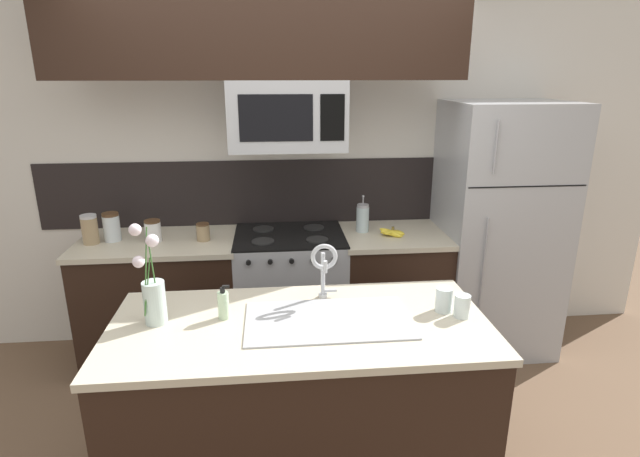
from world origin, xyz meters
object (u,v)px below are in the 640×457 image
(microwave, at_px, (287,115))
(dish_soap_bottle, at_px, (223,305))
(stove_range, at_px, (291,295))
(storage_jar_medium, at_px, (112,227))
(storage_jar_tall, at_px, (90,229))
(storage_jar_short, at_px, (153,231))
(banana_bunch, at_px, (393,233))
(refrigerator, at_px, (497,229))
(flower_vase, at_px, (153,296))
(french_press, at_px, (363,218))
(drinking_glass, at_px, (444,300))
(storage_jar_squat, at_px, (203,232))
(sink_faucet, at_px, (324,264))
(spare_glass, at_px, (462,306))

(microwave, relative_size, dish_soap_bottle, 4.51)
(stove_range, distance_m, storage_jar_medium, 1.31)
(storage_jar_tall, height_order, storage_jar_short, storage_jar_tall)
(banana_bunch, height_order, dish_soap_bottle, dish_soap_bottle)
(refrigerator, height_order, storage_jar_short, refrigerator)
(banana_bunch, height_order, flower_vase, flower_vase)
(microwave, xyz_separation_m, french_press, (0.52, 0.08, -0.73))
(stove_range, distance_m, french_press, 0.76)
(storage_jar_medium, bearing_deg, drinking_glass, -33.17)
(banana_bunch, bearing_deg, storage_jar_squat, 178.72)
(refrigerator, relative_size, dish_soap_bottle, 11.00)
(banana_bunch, bearing_deg, dish_soap_bottle, -133.67)
(microwave, bearing_deg, storage_jar_medium, 177.84)
(storage_jar_squat, bearing_deg, stove_range, 3.03)
(banana_bunch, bearing_deg, storage_jar_tall, 178.94)
(storage_jar_squat, xyz_separation_m, french_press, (1.11, 0.09, 0.04))
(storage_jar_short, relative_size, banana_bunch, 0.78)
(stove_range, relative_size, microwave, 1.25)
(storage_jar_squat, xyz_separation_m, flower_vase, (-0.07, -1.16, 0.08))
(refrigerator, distance_m, storage_jar_short, 2.42)
(stove_range, height_order, refrigerator, refrigerator)
(drinking_glass, xyz_separation_m, flower_vase, (-1.34, 0.01, 0.08))
(storage_jar_medium, xyz_separation_m, storage_jar_short, (0.28, -0.05, -0.02))
(storage_jar_tall, relative_size, drinking_glass, 1.65)
(storage_jar_tall, distance_m, banana_bunch, 2.04)
(storage_jar_medium, xyz_separation_m, french_press, (1.72, 0.04, 0.00))
(microwave, distance_m, dish_soap_bottle, 1.43)
(storage_jar_short, height_order, sink_faucet, sink_faucet)
(refrigerator, distance_m, french_press, 0.99)
(storage_jar_tall, bearing_deg, french_press, 2.55)
(refrigerator, relative_size, french_press, 6.80)
(storage_jar_short, bearing_deg, spare_glass, -36.80)
(banana_bunch, relative_size, flower_vase, 0.39)
(microwave, relative_size, refrigerator, 0.41)
(storage_jar_short, xyz_separation_m, banana_bunch, (1.63, -0.04, -0.05))
(flower_vase, bearing_deg, storage_jar_squat, 86.55)
(banana_bunch, xyz_separation_m, dish_soap_bottle, (-1.07, -1.12, 0.05))
(stove_range, bearing_deg, storage_jar_squat, -176.97)
(refrigerator, bearing_deg, storage_jar_medium, 179.91)
(stove_range, bearing_deg, dish_soap_bottle, -106.53)
(spare_glass, bearing_deg, stove_range, 120.68)
(flower_vase, bearing_deg, french_press, 46.80)
(microwave, xyz_separation_m, drinking_glass, (0.69, -1.19, -0.77))
(microwave, xyz_separation_m, storage_jar_medium, (-1.19, 0.05, -0.73))
(refrigerator, bearing_deg, flower_vase, -150.67)
(drinking_glass, bearing_deg, flower_vase, 179.54)
(storage_jar_short, relative_size, storage_jar_squat, 1.25)
(storage_jar_short, height_order, french_press, french_press)
(sink_faucet, bearing_deg, stove_range, 97.22)
(microwave, distance_m, refrigerator, 1.72)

